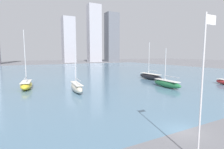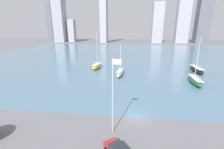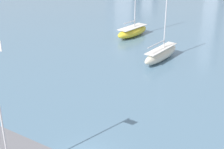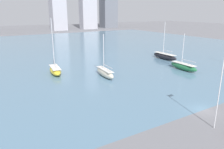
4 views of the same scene
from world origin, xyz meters
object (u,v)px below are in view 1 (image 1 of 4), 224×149
(sailboat_black, at_px, (150,76))
(sailboat_yellow, at_px, (26,85))
(flag_pole, at_px, (202,84))
(sailboat_cream, at_px, (76,87))
(sailboat_green, at_px, (167,84))

(sailboat_black, height_order, sailboat_yellow, sailboat_yellow)
(sailboat_black, bearing_deg, flag_pole, -125.09)
(sailboat_black, bearing_deg, sailboat_yellow, 178.46)
(flag_pole, relative_size, sailboat_cream, 1.09)
(flag_pole, xyz_separation_m, sailboat_green, (21.30, 24.22, -5.26))
(sailboat_green, bearing_deg, sailboat_cream, 168.60)
(sailboat_yellow, bearing_deg, sailboat_green, -16.84)
(sailboat_yellow, height_order, sailboat_green, sailboat_yellow)
(flag_pole, height_order, sailboat_cream, flag_pole)
(flag_pole, xyz_separation_m, sailboat_yellow, (-10.69, 38.94, -5.21))
(sailboat_black, xyz_separation_m, sailboat_yellow, (-37.75, 1.53, -0.01))
(sailboat_black, height_order, sailboat_green, sailboat_black)
(flag_pole, bearing_deg, sailboat_green, 48.67)
(sailboat_yellow, bearing_deg, flag_pole, -66.78)
(sailboat_yellow, bearing_deg, sailboat_black, 5.54)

